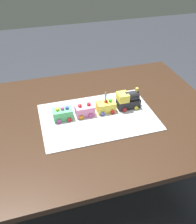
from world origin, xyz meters
The scene contains 8 objects.
ground_plane centered at (0.00, 0.00, 0.00)m, with size 8.00×8.00×0.00m, color #2D3038.
dining_table centered at (0.00, 0.00, 0.63)m, with size 1.40×1.00×0.74m.
cake_board centered at (-0.04, 0.03, 0.74)m, with size 0.60×0.40×0.00m, color silver.
cake_locomotive centered at (-0.22, -0.01, 0.79)m, with size 0.14×0.08×0.12m.
cake_car_caboose_lemon centered at (-0.10, -0.01, 0.77)m, with size 0.10×0.08×0.07m.
cake_car_gondola_bubblegum centered at (0.02, -0.01, 0.77)m, with size 0.10×0.08×0.07m.
cake_car_hopper_mint_green centered at (0.14, -0.01, 0.77)m, with size 0.10×0.08×0.07m.
birthday_candle centered at (-0.09, -0.01, 0.84)m, with size 0.01×0.01×0.06m.
Camera 1 is at (0.26, 1.05, 1.55)m, focal length 40.33 mm.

